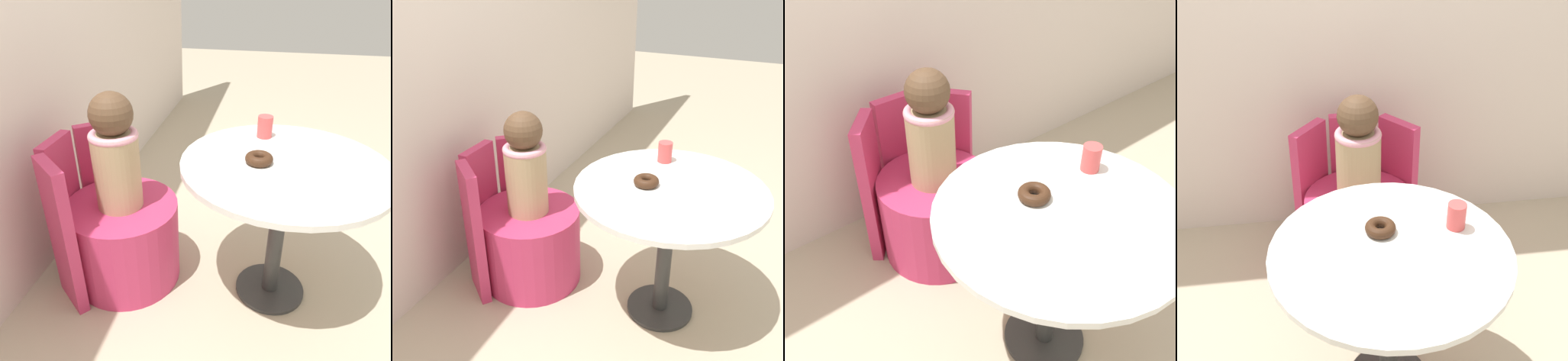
{
  "view_description": "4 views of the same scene",
  "coord_description": "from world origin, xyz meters",
  "views": [
    {
      "loc": [
        -1.3,
        0.03,
        1.38
      ],
      "look_at": [
        0.0,
        0.31,
        0.62
      ],
      "focal_mm": 35.0,
      "sensor_mm": 36.0,
      "label": 1
    },
    {
      "loc": [
        -1.65,
        -0.42,
        1.62
      ],
      "look_at": [
        0.02,
        0.32,
        0.68
      ],
      "focal_mm": 42.0,
      "sensor_mm": 36.0,
      "label": 2
    },
    {
      "loc": [
        -0.81,
        -0.74,
        1.66
      ],
      "look_at": [
        0.01,
        0.27,
        0.67
      ],
      "focal_mm": 42.0,
      "sensor_mm": 36.0,
      "label": 3
    },
    {
      "loc": [
        -0.17,
        -1.44,
        1.9
      ],
      "look_at": [
        0.09,
        0.37,
        0.71
      ],
      "focal_mm": 50.0,
      "sensor_mm": 36.0,
      "label": 4
    }
  ],
  "objects": [
    {
      "name": "round_table",
      "position": [
        0.09,
        -0.04,
        0.57
      ],
      "size": [
        0.84,
        0.84,
        0.69
      ],
      "color": "#333333",
      "rests_on": "ground_plane"
    },
    {
      "name": "donut",
      "position": [
        0.07,
        0.07,
        0.71
      ],
      "size": [
        0.11,
        0.11,
        0.04
      ],
      "color": "#3D2314",
      "rests_on": "round_table"
    },
    {
      "name": "ground_plane",
      "position": [
        0.0,
        0.0,
        0.0
      ],
      "size": [
        12.0,
        12.0,
        0.0
      ],
      "primitive_type": "plane",
      "color": "#B7A88E"
    },
    {
      "name": "tub_chair",
      "position": [
        0.06,
        0.67,
        0.21
      ],
      "size": [
        0.52,
        0.52,
        0.42
      ],
      "color": "#C63360",
      "rests_on": "ground_plane"
    },
    {
      "name": "cup",
      "position": [
        0.34,
        0.06,
        0.74
      ],
      "size": [
        0.07,
        0.07,
        0.1
      ],
      "color": "#DB4C4C",
      "rests_on": "round_table"
    },
    {
      "name": "booth_backrest",
      "position": [
        0.06,
        0.89,
        0.36
      ],
      "size": [
        0.62,
        0.23,
        0.71
      ],
      "color": "#C63360",
      "rests_on": "ground_plane"
    },
    {
      "name": "child_figure",
      "position": [
        0.06,
        0.67,
        0.68
      ],
      "size": [
        0.21,
        0.21,
        0.53
      ],
      "color": "tan",
      "rests_on": "tub_chair"
    }
  ]
}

